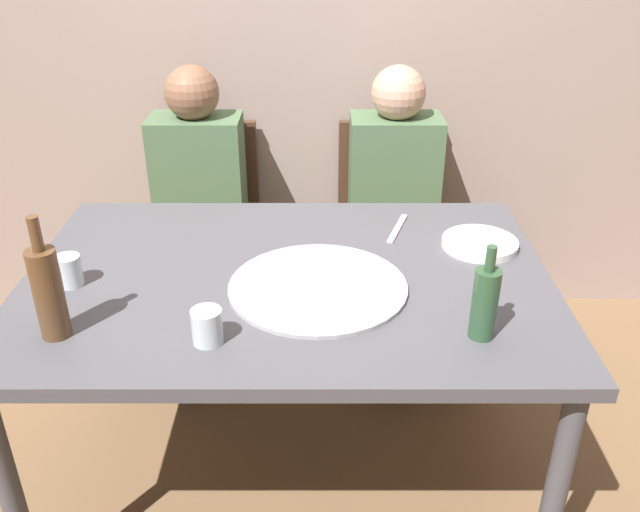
# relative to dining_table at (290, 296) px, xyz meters

# --- Properties ---
(ground_plane) EXTENTS (8.00, 8.00, 0.00)m
(ground_plane) POSITION_rel_dining_table_xyz_m (0.00, 0.00, -0.68)
(ground_plane) COLOR brown
(back_wall) EXTENTS (6.00, 0.10, 2.60)m
(back_wall) POSITION_rel_dining_table_xyz_m (0.00, 1.14, 0.62)
(back_wall) COLOR gray
(back_wall) RESTS_ON ground_plane
(dining_table) EXTENTS (1.52, 1.04, 0.75)m
(dining_table) POSITION_rel_dining_table_xyz_m (0.00, 0.00, 0.00)
(dining_table) COLOR #4C4C51
(dining_table) RESTS_ON ground_plane
(pizza_tray) EXTENTS (0.50, 0.50, 0.01)m
(pizza_tray) POSITION_rel_dining_table_xyz_m (0.09, -0.08, 0.08)
(pizza_tray) COLOR #ADADB2
(pizza_tray) RESTS_ON dining_table
(wine_bottle) EXTENTS (0.07, 0.07, 0.32)m
(wine_bottle) POSITION_rel_dining_table_xyz_m (-0.56, -0.31, 0.20)
(wine_bottle) COLOR brown
(wine_bottle) RESTS_ON dining_table
(beer_bottle) EXTENTS (0.06, 0.06, 0.25)m
(beer_bottle) POSITION_rel_dining_table_xyz_m (0.50, -0.31, 0.17)
(beer_bottle) COLOR #2D5133
(beer_bottle) RESTS_ON dining_table
(tumbler_near) EXTENTS (0.08, 0.08, 0.09)m
(tumbler_near) POSITION_rel_dining_table_xyz_m (-0.18, -0.34, 0.12)
(tumbler_near) COLOR silver
(tumbler_near) RESTS_ON dining_table
(tumbler_far) EXTENTS (0.07, 0.07, 0.09)m
(tumbler_far) POSITION_rel_dining_table_xyz_m (-0.61, -0.06, 0.12)
(tumbler_far) COLOR silver
(tumbler_far) RESTS_ON dining_table
(plate_stack) EXTENTS (0.24, 0.24, 0.02)m
(plate_stack) POSITION_rel_dining_table_xyz_m (0.60, 0.18, 0.08)
(plate_stack) COLOR white
(plate_stack) RESTS_ON dining_table
(table_knife) EXTENTS (0.09, 0.21, 0.01)m
(table_knife) POSITION_rel_dining_table_xyz_m (0.35, 0.30, 0.08)
(table_knife) COLOR #B7B7BC
(table_knife) RESTS_ON dining_table
(chair_left) EXTENTS (0.44, 0.44, 0.90)m
(chair_left) POSITION_rel_dining_table_xyz_m (-0.39, 0.92, -0.17)
(chair_left) COLOR #472D1E
(chair_left) RESTS_ON ground_plane
(chair_right) EXTENTS (0.44, 0.44, 0.90)m
(chair_right) POSITION_rel_dining_table_xyz_m (0.40, 0.92, -0.17)
(chair_right) COLOR #472D1E
(chair_right) RESTS_ON ground_plane
(guest_in_sweater) EXTENTS (0.36, 0.56, 1.17)m
(guest_in_sweater) POSITION_rel_dining_table_xyz_m (-0.39, 0.77, -0.04)
(guest_in_sweater) COLOR #4C6B47
(guest_in_sweater) RESTS_ON ground_plane
(guest_in_beanie) EXTENTS (0.36, 0.56, 1.17)m
(guest_in_beanie) POSITION_rel_dining_table_xyz_m (0.40, 0.77, -0.04)
(guest_in_beanie) COLOR #4C6B47
(guest_in_beanie) RESTS_ON ground_plane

